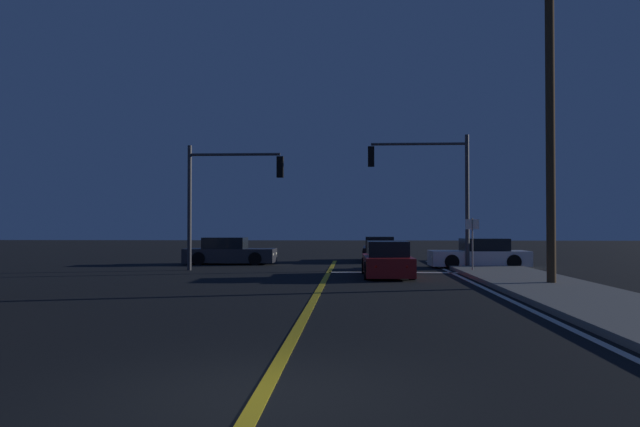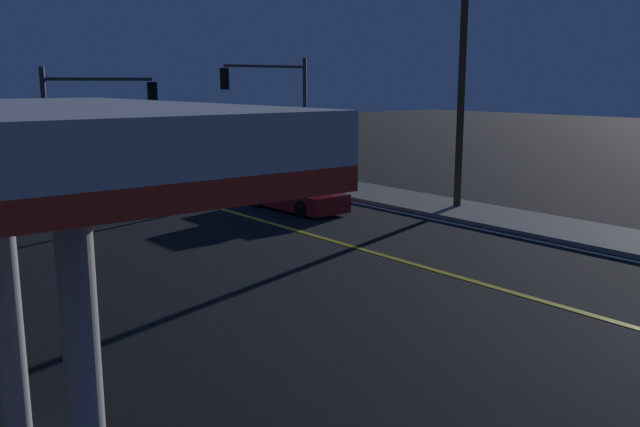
# 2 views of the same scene
# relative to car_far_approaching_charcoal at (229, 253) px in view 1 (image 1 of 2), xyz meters

# --- Properties ---
(ground_plane) EXTENTS (160.00, 160.00, 0.00)m
(ground_plane) POSITION_rel_car_far_approaching_charcoal_xyz_m (5.22, -24.60, -0.58)
(ground_plane) COLOR black
(sidewalk_right) EXTENTS (3.20, 37.16, 0.15)m
(sidewalk_right) POSITION_rel_car_far_approaching_charcoal_xyz_m (12.07, -14.28, -0.51)
(sidewalk_right) COLOR slate
(sidewalk_right) RESTS_ON ground
(lane_line_center) EXTENTS (0.20, 35.09, 0.01)m
(lane_line_center) POSITION_rel_car_far_approaching_charcoal_xyz_m (5.22, -14.28, -0.58)
(lane_line_center) COLOR gold
(lane_line_center) RESTS_ON ground
(lane_line_edge_right) EXTENTS (0.16, 35.09, 0.01)m
(lane_line_edge_right) POSITION_rel_car_far_approaching_charcoal_xyz_m (10.22, -14.28, -0.58)
(lane_line_edge_right) COLOR silver
(lane_line_edge_right) RESTS_ON ground
(stop_bar) EXTENTS (5.25, 0.50, 0.01)m
(stop_bar) POSITION_rel_car_far_approaching_charcoal_xyz_m (7.84, -5.46, -0.58)
(stop_bar) COLOR silver
(stop_bar) RESTS_ON ground
(car_far_approaching_charcoal) EXTENTS (4.55, 1.94, 1.34)m
(car_far_approaching_charcoal) POSITION_rel_car_far_approaching_charcoal_xyz_m (0.00, 0.00, 0.00)
(car_far_approaching_charcoal) COLOR #2D2D33
(car_far_approaching_charcoal) RESTS_ON ground
(car_distant_tail_white) EXTENTS (4.49, 2.01, 1.34)m
(car_distant_tail_white) POSITION_rel_car_far_approaching_charcoal_xyz_m (12.00, -2.17, -0.00)
(car_distant_tail_white) COLOR silver
(car_distant_tail_white) RESTS_ON ground
(car_mid_block_red) EXTENTS (1.87, 4.56, 1.34)m
(car_mid_block_red) POSITION_rel_car_far_approaching_charcoal_xyz_m (7.49, -7.64, -0.00)
(car_mid_block_red) COLOR maroon
(car_mid_block_red) RESTS_ON ground
(car_parked_curb_black) EXTENTS (1.90, 4.69, 1.34)m
(car_parked_curb_black) POSITION_rel_car_far_approaching_charcoal_xyz_m (7.63, 3.16, -0.00)
(car_parked_curb_black) COLOR black
(car_parked_curb_black) RESTS_ON ground
(traffic_signal_near_right) EXTENTS (4.48, 0.28, 5.96)m
(traffic_signal_near_right) POSITION_rel_car_far_approaching_charcoal_xyz_m (9.68, -3.16, 3.43)
(traffic_signal_near_right) COLOR #38383D
(traffic_signal_near_right) RESTS_ON ground
(traffic_signal_far_left) EXTENTS (4.15, 0.28, 5.38)m
(traffic_signal_far_left) POSITION_rel_car_far_approaching_charcoal_xyz_m (0.71, -4.56, 3.03)
(traffic_signal_far_left) COLOR #38383D
(traffic_signal_far_left) RESTS_ON ground
(utility_pole_right) EXTENTS (1.80, 0.28, 10.67)m
(utility_pole_right) POSITION_rel_car_far_approaching_charcoal_xyz_m (12.37, -11.50, 4.98)
(utility_pole_right) COLOR #42301E
(utility_pole_right) RESTS_ON ground
(street_sign_corner) EXTENTS (0.56, 0.11, 2.22)m
(street_sign_corner) POSITION_rel_car_far_approaching_charcoal_xyz_m (10.97, -5.96, 0.92)
(street_sign_corner) COLOR slate
(street_sign_corner) RESTS_ON ground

